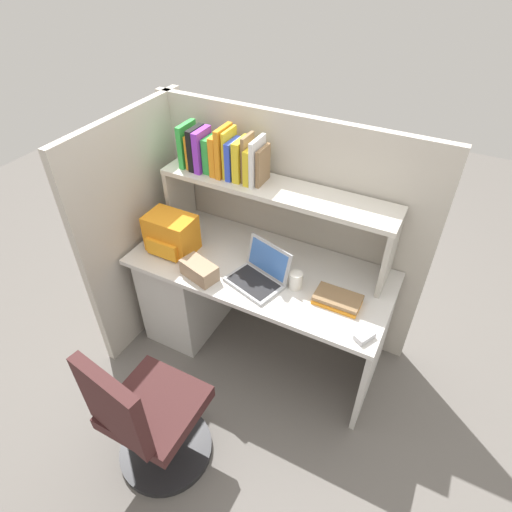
# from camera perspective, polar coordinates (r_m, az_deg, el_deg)

# --- Properties ---
(ground_plane) EXTENTS (8.00, 8.00, 0.00)m
(ground_plane) POSITION_cam_1_polar(r_m,az_deg,el_deg) (3.12, 0.43, -11.65)
(ground_plane) COLOR slate
(desk) EXTENTS (1.60, 0.70, 0.73)m
(desk) POSITION_cam_1_polar(r_m,az_deg,el_deg) (2.97, -6.25, -3.95)
(desk) COLOR silver
(desk) RESTS_ON ground_plane
(cubicle_partition_rear) EXTENTS (1.84, 0.05, 1.55)m
(cubicle_partition_rear) POSITION_cam_1_polar(r_m,az_deg,el_deg) (2.84, 4.00, 3.69)
(cubicle_partition_rear) COLOR #BCB5A8
(cubicle_partition_rear) RESTS_ON ground_plane
(cubicle_partition_left) EXTENTS (0.05, 1.06, 1.55)m
(cubicle_partition_left) POSITION_cam_1_polar(r_m,az_deg,el_deg) (2.94, -14.88, 3.68)
(cubicle_partition_left) COLOR #BCB5A8
(cubicle_partition_left) RESTS_ON ground_plane
(overhead_hutch) EXTENTS (1.44, 0.28, 0.45)m
(overhead_hutch) POSITION_cam_1_polar(r_m,az_deg,el_deg) (2.54, 2.62, 7.25)
(overhead_hutch) COLOR #BCB7AC
(overhead_hutch) RESTS_ON desk
(reference_books_on_shelf) EXTENTS (0.54, 0.18, 0.29)m
(reference_books_on_shelf) POSITION_cam_1_polar(r_m,az_deg,el_deg) (2.58, -4.44, 13.33)
(reference_books_on_shelf) COLOR green
(reference_books_on_shelf) RESTS_ON overhead_hutch
(laptop) EXTENTS (0.37, 0.34, 0.22)m
(laptop) POSITION_cam_1_polar(r_m,az_deg,el_deg) (2.47, 0.48, -2.41)
(laptop) COLOR #B7BABF
(laptop) RESTS_ON desk
(backpack) EXTENTS (0.30, 0.23, 0.24)m
(backpack) POSITION_cam_1_polar(r_m,az_deg,el_deg) (2.72, -11.26, 2.90)
(backpack) COLOR orange
(backpack) RESTS_ON desk
(computer_mouse) EXTENTS (0.10, 0.12, 0.03)m
(computer_mouse) POSITION_cam_1_polar(r_m,az_deg,el_deg) (2.26, 14.26, -10.31)
(computer_mouse) COLOR silver
(computer_mouse) RESTS_ON desk
(paper_cup) EXTENTS (0.08, 0.08, 0.10)m
(paper_cup) POSITION_cam_1_polar(r_m,az_deg,el_deg) (2.44, 5.32, -3.26)
(paper_cup) COLOR white
(paper_cup) RESTS_ON desk
(tissue_box) EXTENTS (0.24, 0.17, 0.10)m
(tissue_box) POSITION_cam_1_polar(r_m,az_deg,el_deg) (2.52, -7.56, -1.89)
(tissue_box) COLOR #9E7F60
(tissue_box) RESTS_ON desk
(desk_book_stack) EXTENTS (0.25, 0.15, 0.04)m
(desk_book_stack) POSITION_cam_1_polar(r_m,az_deg,el_deg) (2.40, 10.79, -5.72)
(desk_book_stack) COLOR orange
(desk_book_stack) RESTS_ON desk
(office_chair) EXTENTS (0.52, 0.52, 0.93)m
(office_chair) POSITION_cam_1_polar(r_m,az_deg,el_deg) (2.40, -14.08, -20.53)
(office_chair) COLOR black
(office_chair) RESTS_ON ground_plane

